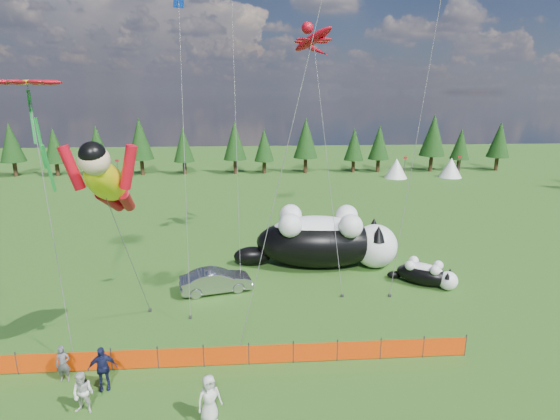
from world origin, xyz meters
name	(u,v)px	position (x,y,z in m)	size (l,w,h in m)	color
ground	(230,330)	(0.00, 0.00, 0.00)	(160.00, 160.00, 0.00)	#0E3609
safety_fence	(226,356)	(0.00, -3.00, 0.50)	(22.06, 0.06, 1.10)	#262626
tree_line	(241,147)	(0.00, 45.00, 4.00)	(90.00, 4.00, 8.00)	black
festival_tents	(320,169)	(11.00, 40.00, 1.40)	(50.00, 3.20, 2.80)	white
cat_large	(325,239)	(6.30, 8.25, 1.96)	(11.43, 4.88, 4.13)	black
cat_small	(426,274)	(12.19, 4.68, 0.76)	(3.87, 3.15, 1.59)	black
car	(216,281)	(-1.00, 4.60, 0.71)	(1.51, 4.34, 1.43)	#ACABB0
spectator_a	(63,364)	(-6.79, -3.60, 0.82)	(0.60, 0.39, 1.63)	#535257
spectator_b	(83,393)	(-5.25, -5.62, 0.86)	(0.84, 0.49, 1.72)	silver
spectator_c	(102,368)	(-4.96, -4.24, 0.96)	(1.13, 0.58, 1.93)	#161A3E
spectator_e	(209,399)	(-0.45, -6.38, 0.95)	(0.93, 0.60, 1.90)	silver
superhero_kite	(107,182)	(-4.48, -2.77, 8.41)	(4.29, 7.48, 11.08)	yellow
gecko_kite	(313,39)	(5.81, 12.48, 15.46)	(5.28, 12.10, 17.85)	#B30818
flower_kite	(28,86)	(-8.70, 0.88, 12.10)	(4.11, 5.74, 12.81)	#B30818
diamond_kite_a	(179,14)	(-2.67, 7.10, 16.18)	(1.18, 6.36, 18.10)	#0D34C3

